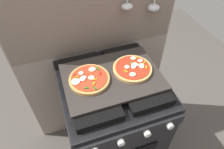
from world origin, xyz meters
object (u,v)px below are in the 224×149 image
object	(u,v)px
pizza_left	(89,79)
baking_tray	(112,77)
pizza_right	(133,68)
stove	(112,121)

from	to	relation	value
pizza_left	baking_tray	bearing A→B (deg)	-3.83
pizza_right	stove	bearing A→B (deg)	-176.25
pizza_right	baking_tray	bearing A→B (deg)	-176.99
pizza_left	pizza_right	xyz separation A→B (m)	(0.26, -0.00, 0.00)
pizza_left	pizza_right	distance (m)	0.26
stove	pizza_left	xyz separation A→B (m)	(-0.13, 0.01, 0.48)
stove	baking_tray	distance (m)	0.46
stove	baking_tray	size ratio (longest dim) A/B	1.67
baking_tray	pizza_left	size ratio (longest dim) A/B	2.43
stove	baking_tray	xyz separation A→B (m)	(0.00, 0.00, 0.46)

